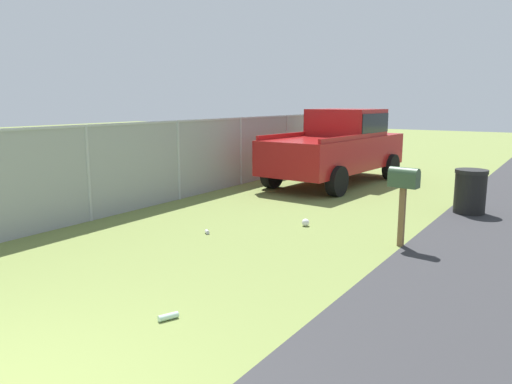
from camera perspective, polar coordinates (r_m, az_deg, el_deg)
name	(u,v)px	position (r m, az deg, el deg)	size (l,w,h in m)	color
mailbox	(404,184)	(8.15, 16.73, 0.91)	(0.26, 0.49, 1.28)	brown
pickup_truck	(338,144)	(14.24, 9.51, 5.47)	(5.25, 2.53, 2.09)	maroon
trash_bin	(470,191)	(11.16, 23.57, 0.07)	(0.66, 0.66, 0.92)	black
fence_section	(179,157)	(11.77, -8.97, 3.99)	(15.56, 0.07, 1.88)	#9EA3A8
litter_bottle_midfield_b	(168,317)	(5.52, -10.13, -14.03)	(0.07, 0.07, 0.22)	#B2D8BF
litter_bag_by_mailbox	(305,222)	(9.29, 5.76, -3.53)	(0.14, 0.14, 0.14)	silver
litter_can_near_hydrant	(207,232)	(8.78, -5.69, -4.61)	(0.07, 0.07, 0.12)	silver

